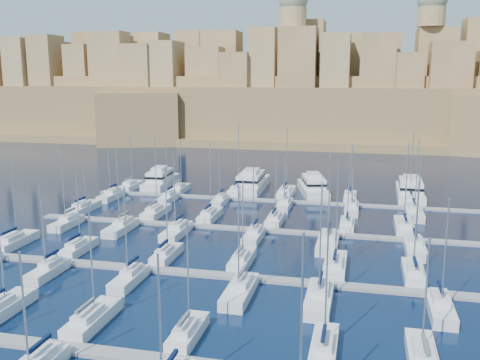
% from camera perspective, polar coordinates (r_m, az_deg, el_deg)
% --- Properties ---
extents(ground, '(600.00, 600.00, 0.00)m').
position_cam_1_polar(ground, '(82.58, 1.47, -7.45)').
color(ground, black).
rests_on(ground, ground).
extents(pontoon_mid_near, '(84.00, 2.00, 0.40)m').
position_cam_1_polar(pontoon_mid_near, '(71.50, -0.51, -10.27)').
color(pontoon_mid_near, slate).
rests_on(pontoon_mid_near, ground).
extents(pontoon_mid_far, '(84.00, 2.00, 0.40)m').
position_cam_1_polar(pontoon_mid_far, '(91.89, 2.74, -5.39)').
color(pontoon_mid_far, slate).
rests_on(pontoon_mid_far, ground).
extents(pontoon_far, '(84.00, 2.00, 0.40)m').
position_cam_1_polar(pontoon_far, '(112.88, 4.77, -2.29)').
color(pontoon_far, slate).
rests_on(pontoon_far, ground).
extents(sailboat_1, '(2.76, 9.20, 13.74)m').
position_cam_1_polar(sailboat_1, '(66.76, -24.05, -12.38)').
color(sailboat_1, silver).
rests_on(sailboat_1, ground).
extents(sailboat_2, '(2.71, 9.02, 13.71)m').
position_cam_1_polar(sailboat_2, '(60.98, -15.51, -14.06)').
color(sailboat_2, silver).
rests_on(sailboat_2, ground).
extents(sailboat_3, '(2.33, 7.78, 12.51)m').
position_cam_1_polar(sailboat_3, '(56.39, -5.61, -15.88)').
color(sailboat_3, silver).
rests_on(sailboat_3, ground).
extents(sailboat_4, '(2.42, 8.07, 13.41)m').
position_cam_1_polar(sailboat_4, '(54.10, 8.96, -17.19)').
color(sailboat_4, silver).
rests_on(sailboat_4, ground).
extents(sailboat_5, '(2.59, 8.65, 12.31)m').
position_cam_1_polar(sailboat_5, '(54.62, 18.86, -17.40)').
color(sailboat_5, silver).
rests_on(sailboat_5, ground).
extents(sailboat_12, '(2.70, 9.02, 13.17)m').
position_cam_1_polar(sailboat_12, '(91.28, -22.88, -6.04)').
color(sailboat_12, silver).
rests_on(sailboat_12, ground).
extents(sailboat_13, '(2.38, 7.92, 12.39)m').
position_cam_1_polar(sailboat_13, '(84.81, -16.83, -6.92)').
color(sailboat_13, silver).
rests_on(sailboat_13, ground).
extents(sailboat_14, '(2.41, 8.04, 13.57)m').
position_cam_1_polar(sailboat_14, '(78.99, -7.86, -7.86)').
color(sailboat_14, silver).
rests_on(sailboat_14, ground).
extents(sailboat_15, '(2.52, 8.41, 12.39)m').
position_cam_1_polar(sailboat_15, '(76.02, 0.20, -8.53)').
color(sailboat_15, silver).
rests_on(sailboat_15, ground).
extents(sailboat_16, '(2.91, 9.70, 15.81)m').
position_cam_1_polar(sailboat_16, '(74.96, 10.10, -8.96)').
color(sailboat_16, silver).
rests_on(sailboat_16, ground).
extents(sailboat_17, '(2.64, 8.79, 13.20)m').
position_cam_1_polar(sailboat_17, '(74.82, 18.02, -9.41)').
color(sailboat_17, silver).
rests_on(sailboat_17, ground).
extents(sailboat_19, '(2.34, 7.80, 12.86)m').
position_cam_1_polar(sailboat_19, '(76.57, -19.79, -9.06)').
color(sailboat_19, silver).
rests_on(sailboat_19, ground).
extents(sailboat_20, '(2.41, 8.02, 13.25)m').
position_cam_1_polar(sailboat_20, '(70.99, -11.71, -10.22)').
color(sailboat_20, silver).
rests_on(sailboat_20, ground).
extents(sailboat_21, '(2.90, 9.67, 14.27)m').
position_cam_1_polar(sailboat_21, '(65.72, -0.02, -11.74)').
color(sailboat_21, silver).
rests_on(sailboat_21, ground).
extents(sailboat_22, '(2.96, 9.87, 14.95)m').
position_cam_1_polar(sailboat_22, '(64.30, 8.44, -12.39)').
color(sailboat_22, silver).
rests_on(sailboat_22, ground).
extents(sailboat_23, '(2.60, 8.65, 13.80)m').
position_cam_1_polar(sailboat_23, '(65.36, 20.59, -12.63)').
color(sailboat_23, silver).
rests_on(sailboat_23, ground).
extents(sailboat_24, '(2.76, 9.20, 13.85)m').
position_cam_1_polar(sailboat_24, '(109.35, -16.30, -2.85)').
color(sailboat_24, silver).
rests_on(sailboat_24, ground).
extents(sailboat_25, '(2.82, 9.41, 15.57)m').
position_cam_1_polar(sailboat_25, '(103.01, -8.96, -3.38)').
color(sailboat_25, silver).
rests_on(sailboat_25, ground).
extents(sailboat_26, '(2.71, 9.03, 14.68)m').
position_cam_1_polar(sailboat_26, '(99.37, -3.23, -3.80)').
color(sailboat_26, silver).
rests_on(sailboat_26, ground).
extents(sailboat_27, '(2.63, 8.77, 12.94)m').
position_cam_1_polar(sailboat_27, '(96.61, 3.77, -4.25)').
color(sailboat_27, silver).
rests_on(sailboat_27, ground).
extents(sailboat_28, '(2.42, 8.06, 13.53)m').
position_cam_1_polar(sailboat_28, '(95.13, 11.35, -4.69)').
color(sailboat_28, silver).
rests_on(sailboat_28, ground).
extents(sailboat_29, '(3.04, 10.13, 15.49)m').
position_cam_1_polar(sailboat_29, '(96.36, 17.10, -4.75)').
color(sailboat_29, silver).
rests_on(sailboat_29, ground).
extents(sailboat_30, '(2.51, 8.37, 14.21)m').
position_cam_1_polar(sailboat_30, '(99.27, -17.96, -4.35)').
color(sailboat_30, silver).
rests_on(sailboat_30, ground).
extents(sailboat_31, '(2.80, 9.33, 14.96)m').
position_cam_1_polar(sailboat_31, '(93.92, -12.55, -4.93)').
color(sailboat_31, silver).
rests_on(sailboat_31, ground).
extents(sailboat_32, '(2.82, 9.39, 14.33)m').
position_cam_1_polar(sailboat_32, '(90.11, -6.78, -5.43)').
color(sailboat_32, silver).
rests_on(sailboat_32, ground).
extents(sailboat_33, '(2.52, 8.39, 14.05)m').
position_cam_1_polar(sailboat_33, '(87.13, 1.49, -5.94)').
color(sailboat_33, silver).
rests_on(sailboat_33, ground).
extents(sailboat_34, '(3.12, 10.41, 15.21)m').
position_cam_1_polar(sailboat_34, '(84.68, 9.36, -6.58)').
color(sailboat_34, silver).
rests_on(sailboat_34, ground).
extents(sailboat_35, '(2.87, 9.58, 14.70)m').
position_cam_1_polar(sailboat_35, '(85.33, 18.14, -6.87)').
color(sailboat_35, silver).
rests_on(sailboat_35, ground).
extents(sailboat_36, '(2.67, 8.91, 14.06)m').
position_cam_1_polar(sailboat_36, '(128.30, -11.53, -0.61)').
color(sailboat_36, silver).
rests_on(sailboat_36, ground).
extents(sailboat_37, '(2.38, 7.92, 12.23)m').
position_cam_1_polar(sailboat_37, '(123.25, -6.36, -0.94)').
color(sailboat_37, silver).
rests_on(sailboat_37, ground).
extents(sailboat_38, '(3.05, 10.16, 16.26)m').
position_cam_1_polar(sailboat_38, '(120.58, -0.23, -1.11)').
color(sailboat_38, silver).
rests_on(sailboat_38, ground).
extents(sailboat_39, '(3.16, 10.53, 15.58)m').
position_cam_1_polar(sailboat_39, '(118.76, 4.91, -1.34)').
color(sailboat_39, silver).
rests_on(sailboat_39, ground).
extents(sailboat_40, '(2.56, 8.53, 12.41)m').
position_cam_1_polar(sailboat_40, '(116.70, 11.67, -1.78)').
color(sailboat_40, silver).
rests_on(sailboat_40, ground).
extents(sailboat_41, '(2.64, 8.80, 14.88)m').
position_cam_1_polar(sailboat_41, '(117.22, 17.66, -2.01)').
color(sailboat_41, silver).
rests_on(sailboat_41, ground).
extents(sailboat_42, '(2.66, 8.86, 12.47)m').
position_cam_1_polar(sailboat_42, '(118.83, -13.55, -1.63)').
color(sailboat_42, silver).
rests_on(sailboat_42, ground).
extents(sailboat_43, '(2.42, 8.05, 13.14)m').
position_cam_1_polar(sailboat_43, '(114.08, -7.70, -1.94)').
color(sailboat_43, silver).
rests_on(sailboat_43, ground).
extents(sailboat_44, '(2.31, 7.71, 12.20)m').
position_cam_1_polar(sailboat_44, '(110.75, -2.11, -2.25)').
color(sailboat_44, silver).
rests_on(sailboat_44, ground).
extents(sailboat_45, '(2.51, 8.38, 11.13)m').
position_cam_1_polar(sailboat_45, '(107.77, 4.76, -2.66)').
color(sailboat_45, silver).
rests_on(sailboat_45, ground).
extents(sailboat_46, '(2.60, 8.67, 12.96)m').
position_cam_1_polar(sailboat_46, '(106.59, 11.82, -3.00)').
color(sailboat_46, silver).
rests_on(sailboat_46, ground).
extents(sailboat_47, '(3.05, 10.17, 15.13)m').
position_cam_1_polar(sailboat_47, '(106.30, 18.07, -3.34)').
color(sailboat_47, silver).
rests_on(sailboat_47, ground).
extents(motor_yacht_a, '(5.85, 16.41, 5.25)m').
position_cam_1_polar(motor_yacht_a, '(129.37, -8.49, 0.04)').
color(motor_yacht_a, silver).
rests_on(motor_yacht_a, ground).
extents(motor_yacht_b, '(6.29, 19.52, 5.25)m').
position_cam_1_polar(motor_yacht_b, '(124.57, 1.22, -0.27)').
color(motor_yacht_b, silver).
rests_on(motor_yacht_b, ground).
extents(motor_yacht_c, '(8.90, 17.20, 5.25)m').
position_cam_1_polar(motor_yacht_c, '(121.12, 7.80, -0.70)').
color(motor_yacht_c, silver).
rests_on(motor_yacht_c, ground).
extents(motor_yacht_d, '(5.85, 18.40, 5.25)m').
position_cam_1_polar(motor_yacht_d, '(121.92, 17.70, -1.05)').
color(motor_yacht_d, silver).
rests_on(motor_yacht_d, ground).
extents(fortified_city, '(460.00, 108.95, 59.52)m').
position_cam_1_polar(fortified_city, '(232.79, 9.30, 8.11)').
color(fortified_city, brown).
rests_on(fortified_city, ground).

